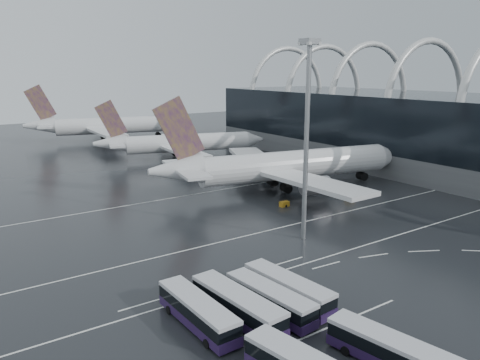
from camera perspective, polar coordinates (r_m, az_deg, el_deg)
ground at (r=76.77m, az=13.24°, el=-7.49°), size 420.00×420.00×0.00m
terminal at (r=134.63m, az=25.16°, el=5.29°), size 42.00×160.00×34.90m
lane_marking_near at (r=75.54m, az=14.36°, el=-7.91°), size 120.00×0.25×0.01m
lane_marking_mid at (r=84.74m, az=7.25°, el=-5.22°), size 120.00×0.25×0.01m
lane_marking_far at (r=106.34m, az=-2.79°, el=-1.27°), size 120.00×0.25×0.01m
bus_bay_line_south at (r=51.15m, az=7.90°, el=-18.48°), size 28.00×0.25×0.01m
bus_bay_line_north at (r=62.34m, az=-2.23°, el=-12.18°), size 28.00×0.25×0.01m
airliner_main at (r=106.28m, az=5.37°, el=1.69°), size 63.86×55.19×21.71m
airliner_gate_b at (r=144.80m, az=-7.38°, el=4.42°), size 51.96×46.09×18.34m
airliner_gate_c at (r=188.32m, az=-16.06°, el=6.32°), size 59.75×54.28×21.50m
bus_row_near_a at (r=51.95m, az=-5.18°, el=-15.66°), size 3.23×12.80×3.14m
bus_row_near_b at (r=52.77m, az=-0.31°, el=-15.01°), size 4.04×13.52×3.28m
bus_row_near_c at (r=54.45m, az=3.66°, el=-14.25°), size 3.90×12.55×3.04m
bus_row_near_d at (r=56.75m, az=5.89°, el=-13.03°), size 3.89×12.86×3.12m
bus_row_far_c at (r=47.68m, az=18.05°, el=-19.26°), size 4.95×12.81×3.08m
floodlight_mast at (r=72.96m, az=8.20°, el=7.58°), size 2.40×2.40×31.28m
gse_cart_belly_a at (r=101.32m, az=13.21°, el=-2.04°), size 2.04×1.21×1.11m
gse_cart_belly_c at (r=94.22m, az=5.44°, el=-2.93°), size 1.90×1.12×1.04m
gse_cart_belly_d at (r=107.76m, az=14.13°, el=-1.18°), size 1.97×1.17×1.08m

